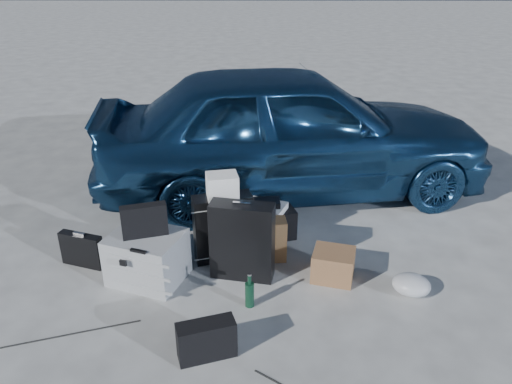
% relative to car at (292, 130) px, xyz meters
% --- Properties ---
extents(ground, '(60.00, 60.00, 0.00)m').
position_rel_car_xyz_m(ground, '(-0.64, -2.21, -0.76)').
color(ground, beige).
rests_on(ground, ground).
extents(car, '(4.70, 2.46, 1.53)m').
position_rel_car_xyz_m(car, '(0.00, 0.00, 0.00)').
color(car, navy).
rests_on(car, ground).
extents(pelican_case, '(0.73, 0.66, 0.44)m').
position_rel_car_xyz_m(pelican_case, '(-1.34, -1.87, -0.54)').
color(pelican_case, '#A9ADAF').
rests_on(pelican_case, ground).
extents(laptop_bag, '(0.39, 0.20, 0.29)m').
position_rel_car_xyz_m(laptop_bag, '(-1.34, -1.87, -0.18)').
color(laptop_bag, black).
rests_on(laptop_bag, pelican_case).
extents(briefcase, '(0.42, 0.22, 0.32)m').
position_rel_car_xyz_m(briefcase, '(-1.99, -1.66, -0.60)').
color(briefcase, black).
rests_on(briefcase, ground).
extents(suitcase_left, '(0.57, 0.29, 0.71)m').
position_rel_car_xyz_m(suitcase_left, '(-0.52, -1.82, -0.41)').
color(suitcase_left, black).
rests_on(suitcase_left, ground).
extents(suitcase_right, '(0.57, 0.33, 0.64)m').
position_rel_car_xyz_m(suitcase_right, '(-0.70, -1.52, -0.44)').
color(suitcase_right, black).
rests_on(suitcase_right, ground).
extents(white_carton, '(0.31, 0.27, 0.22)m').
position_rel_car_xyz_m(white_carton, '(-0.70, -1.54, -0.01)').
color(white_carton, white).
rests_on(white_carton, suitcase_right).
extents(duffel_bag, '(0.66, 0.43, 0.31)m').
position_rel_car_xyz_m(duffel_bag, '(-0.32, -1.16, -0.61)').
color(duffel_bag, black).
rests_on(duffel_bag, ground).
extents(flat_box_white, '(0.46, 0.41, 0.07)m').
position_rel_car_xyz_m(flat_box_white, '(-0.31, -1.15, -0.42)').
color(flat_box_white, white).
rests_on(flat_box_white, duffel_bag).
extents(flat_box_black, '(0.26, 0.19, 0.05)m').
position_rel_car_xyz_m(flat_box_black, '(-0.30, -1.16, -0.36)').
color(flat_box_black, black).
rests_on(flat_box_black, flat_box_white).
extents(kraft_bag, '(0.32, 0.21, 0.41)m').
position_rel_car_xyz_m(kraft_bag, '(-0.28, -1.54, -0.56)').
color(kraft_bag, '#966441').
rests_on(kraft_bag, ground).
extents(cardboard_box, '(0.42, 0.39, 0.27)m').
position_rel_car_xyz_m(cardboard_box, '(0.28, -1.84, -0.63)').
color(cardboard_box, brown).
rests_on(cardboard_box, ground).
extents(plastic_bag, '(0.40, 0.37, 0.18)m').
position_rel_car_xyz_m(plastic_bag, '(0.91, -2.07, -0.68)').
color(plastic_bag, silver).
rests_on(plastic_bag, ground).
extents(messenger_bag, '(0.44, 0.28, 0.29)m').
position_rel_car_xyz_m(messenger_bag, '(-0.74, -2.81, -0.62)').
color(messenger_bag, black).
rests_on(messenger_bag, ground).
extents(green_bottle, '(0.10, 0.10, 0.30)m').
position_rel_car_xyz_m(green_bottle, '(-0.45, -2.24, -0.61)').
color(green_bottle, '#0F321F').
rests_on(green_bottle, ground).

